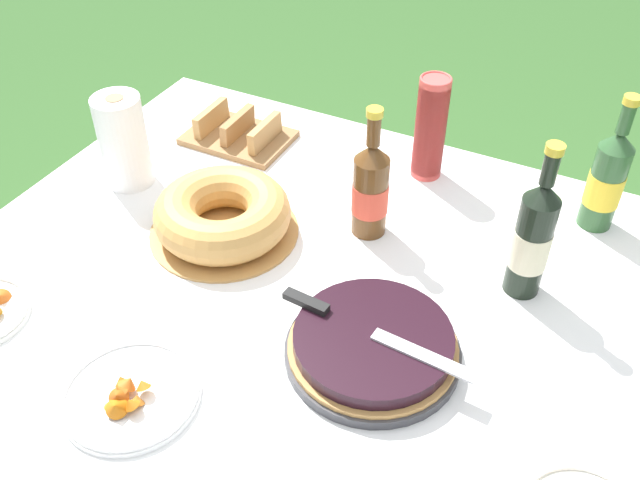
{
  "coord_description": "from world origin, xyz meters",
  "views": [
    {
      "loc": [
        0.48,
        -0.91,
        1.69
      ],
      "look_at": [
        -0.02,
        0.06,
        0.76
      ],
      "focal_mm": 40.0,
      "sensor_mm": 36.0,
      "label": 1
    }
  ],
  "objects_px": {
    "berry_tart": "(373,346)",
    "serving_knife": "(359,326)",
    "cider_bottle_amber": "(370,189)",
    "snack_plate_near": "(130,395)",
    "bundt_cake": "(223,215)",
    "juice_bottle_red": "(532,239)",
    "cup_stack": "(430,128)",
    "cider_bottle_green": "(607,180)",
    "bread_board": "(238,133)",
    "paper_towel_roll": "(123,141)"
  },
  "relations": [
    {
      "from": "bundt_cake",
      "to": "juice_bottle_red",
      "type": "height_order",
      "value": "juice_bottle_red"
    },
    {
      "from": "bundt_cake",
      "to": "snack_plate_near",
      "type": "height_order",
      "value": "bundt_cake"
    },
    {
      "from": "bundt_cake",
      "to": "bread_board",
      "type": "bearing_deg",
      "value": 117.13
    },
    {
      "from": "cider_bottle_amber",
      "to": "snack_plate_near",
      "type": "distance_m",
      "value": 0.63
    },
    {
      "from": "berry_tart",
      "to": "cider_bottle_green",
      "type": "relative_size",
      "value": 1.01
    },
    {
      "from": "bundt_cake",
      "to": "paper_towel_roll",
      "type": "xyz_separation_m",
      "value": [
        -0.3,
        0.06,
        0.06
      ]
    },
    {
      "from": "cider_bottle_green",
      "to": "snack_plate_near",
      "type": "height_order",
      "value": "cider_bottle_green"
    },
    {
      "from": "berry_tart",
      "to": "cider_bottle_green",
      "type": "height_order",
      "value": "cider_bottle_green"
    },
    {
      "from": "cider_bottle_green",
      "to": "cup_stack",
      "type": "bearing_deg",
      "value": 178.42
    },
    {
      "from": "bundt_cake",
      "to": "cider_bottle_green",
      "type": "distance_m",
      "value": 0.81
    },
    {
      "from": "bundt_cake",
      "to": "bread_board",
      "type": "xyz_separation_m",
      "value": [
        -0.17,
        0.33,
        -0.03
      ]
    },
    {
      "from": "paper_towel_roll",
      "to": "bread_board",
      "type": "bearing_deg",
      "value": 63.62
    },
    {
      "from": "serving_knife",
      "to": "cup_stack",
      "type": "distance_m",
      "value": 0.59
    },
    {
      "from": "juice_bottle_red",
      "to": "bread_board",
      "type": "xyz_separation_m",
      "value": [
        -0.79,
        0.21,
        -0.11
      ]
    },
    {
      "from": "cider_bottle_amber",
      "to": "serving_knife",
      "type": "bearing_deg",
      "value": -69.11
    },
    {
      "from": "berry_tart",
      "to": "snack_plate_near",
      "type": "distance_m",
      "value": 0.43
    },
    {
      "from": "cup_stack",
      "to": "cider_bottle_green",
      "type": "xyz_separation_m",
      "value": [
        0.4,
        -0.01,
        -0.01
      ]
    },
    {
      "from": "bundt_cake",
      "to": "serving_knife",
      "type": "bearing_deg",
      "value": -23.35
    },
    {
      "from": "juice_bottle_red",
      "to": "snack_plate_near",
      "type": "xyz_separation_m",
      "value": [
        -0.52,
        -0.57,
        -0.12
      ]
    },
    {
      "from": "serving_knife",
      "to": "cider_bottle_amber",
      "type": "height_order",
      "value": "cider_bottle_amber"
    },
    {
      "from": "juice_bottle_red",
      "to": "serving_knife",
      "type": "bearing_deg",
      "value": -127.07
    },
    {
      "from": "berry_tart",
      "to": "serving_knife",
      "type": "xyz_separation_m",
      "value": [
        -0.03,
        0.0,
        0.04
      ]
    },
    {
      "from": "paper_towel_roll",
      "to": "bread_board",
      "type": "xyz_separation_m",
      "value": [
        0.13,
        0.27,
        -0.09
      ]
    },
    {
      "from": "cup_stack",
      "to": "cider_bottle_amber",
      "type": "xyz_separation_m",
      "value": [
        -0.04,
        -0.26,
        -0.02
      ]
    },
    {
      "from": "serving_knife",
      "to": "bread_board",
      "type": "relative_size",
      "value": 1.45
    },
    {
      "from": "serving_knife",
      "to": "juice_bottle_red",
      "type": "xyz_separation_m",
      "value": [
        0.22,
        0.29,
        0.07
      ]
    },
    {
      "from": "serving_knife",
      "to": "cup_stack",
      "type": "height_order",
      "value": "cup_stack"
    },
    {
      "from": "bundt_cake",
      "to": "snack_plate_near",
      "type": "distance_m",
      "value": 0.46
    },
    {
      "from": "cup_stack",
      "to": "paper_towel_roll",
      "type": "xyz_separation_m",
      "value": [
        -0.61,
        -0.34,
        -0.02
      ]
    },
    {
      "from": "cup_stack",
      "to": "bread_board",
      "type": "relative_size",
      "value": 0.98
    },
    {
      "from": "cup_stack",
      "to": "juice_bottle_red",
      "type": "bearing_deg",
      "value": -43.04
    },
    {
      "from": "paper_towel_roll",
      "to": "bread_board",
      "type": "relative_size",
      "value": 0.85
    },
    {
      "from": "serving_knife",
      "to": "paper_towel_roll",
      "type": "relative_size",
      "value": 1.69
    },
    {
      "from": "juice_bottle_red",
      "to": "bread_board",
      "type": "bearing_deg",
      "value": 165.03
    },
    {
      "from": "berry_tart",
      "to": "cider_bottle_amber",
      "type": "bearing_deg",
      "value": 115.12
    },
    {
      "from": "berry_tart",
      "to": "cup_stack",
      "type": "relative_size",
      "value": 1.25
    },
    {
      "from": "paper_towel_roll",
      "to": "cider_bottle_green",
      "type": "bearing_deg",
      "value": 18.28
    },
    {
      "from": "serving_knife",
      "to": "cider_bottle_green",
      "type": "distance_m",
      "value": 0.65
    },
    {
      "from": "serving_knife",
      "to": "berry_tart",
      "type": "bearing_deg",
      "value": 0.0
    },
    {
      "from": "bundt_cake",
      "to": "snack_plate_near",
      "type": "relative_size",
      "value": 1.36
    },
    {
      "from": "bundt_cake",
      "to": "cider_bottle_amber",
      "type": "xyz_separation_m",
      "value": [
        0.27,
        0.15,
        0.06
      ]
    },
    {
      "from": "bundt_cake",
      "to": "paper_towel_roll",
      "type": "relative_size",
      "value": 1.45
    },
    {
      "from": "berry_tart",
      "to": "serving_knife",
      "type": "height_order",
      "value": "serving_knife"
    },
    {
      "from": "serving_knife",
      "to": "cider_bottle_green",
      "type": "xyz_separation_m",
      "value": [
        0.31,
        0.57,
        0.05
      ]
    },
    {
      "from": "berry_tart",
      "to": "bundt_cake",
      "type": "height_order",
      "value": "bundt_cake"
    },
    {
      "from": "bundt_cake",
      "to": "cider_bottle_amber",
      "type": "distance_m",
      "value": 0.32
    },
    {
      "from": "serving_knife",
      "to": "cider_bottle_amber",
      "type": "distance_m",
      "value": 0.35
    },
    {
      "from": "bread_board",
      "to": "cup_stack",
      "type": "bearing_deg",
      "value": 9.08
    },
    {
      "from": "cider_bottle_green",
      "to": "snack_plate_near",
      "type": "xyz_separation_m",
      "value": [
        -0.61,
        -0.84,
        -0.11
      ]
    },
    {
      "from": "cup_stack",
      "to": "cider_bottle_green",
      "type": "distance_m",
      "value": 0.4
    }
  ]
}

